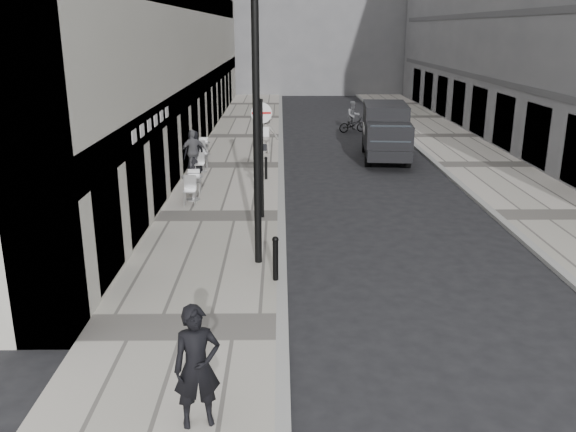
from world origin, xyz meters
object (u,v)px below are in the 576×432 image
at_px(walking_man, 197,367).
at_px(panel_van, 386,129).
at_px(lamppost, 256,109).
at_px(cyclist, 353,120).
at_px(sign_post, 262,143).

relative_size(walking_man, panel_van, 0.36).
distance_m(lamppost, cyclist, 22.04).
bearing_deg(cyclist, sign_post, -122.75).
bearing_deg(cyclist, panel_van, -102.35).
bearing_deg(cyclist, walking_man, -118.26).
bearing_deg(lamppost, sign_post, 90.00).
bearing_deg(sign_post, lamppost, -96.94).
xyz_separation_m(walking_man, sign_post, (0.67, 10.65, 1.42)).
height_order(sign_post, cyclist, sign_post).
distance_m(walking_man, panel_van, 21.18).
bearing_deg(walking_man, lamppost, 68.58).
bearing_deg(panel_van, sign_post, -114.45).
distance_m(lamppost, panel_van, 14.84).
bearing_deg(sign_post, walking_man, -100.57).
bearing_deg(sign_post, cyclist, 67.37).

